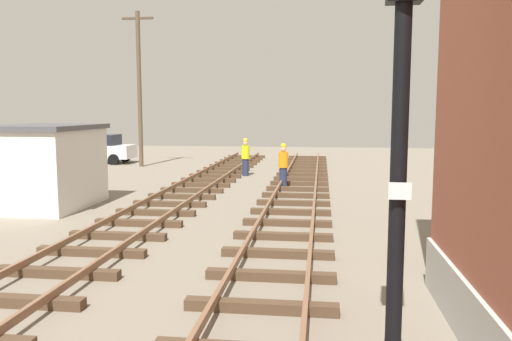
# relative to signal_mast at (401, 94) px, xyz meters

# --- Properties ---
(signal_mast) EXTENTS (0.36, 0.40, 5.44)m
(signal_mast) POSITION_rel_signal_mast_xyz_m (0.00, 0.00, 0.00)
(signal_mast) COLOR black
(signal_mast) RESTS_ON ground
(control_hut) EXTENTS (3.00, 3.80, 2.76)m
(control_hut) POSITION_rel_signal_mast_xyz_m (-9.97, 10.27, -2.03)
(control_hut) COLOR silver
(control_hut) RESTS_ON ground
(parked_car_white) EXTENTS (4.20, 2.04, 1.76)m
(parked_car_white) POSITION_rel_signal_mast_xyz_m (-14.39, 24.21, -2.51)
(parked_car_white) COLOR silver
(parked_car_white) RESTS_ON ground
(utility_pole_far) EXTENTS (1.80, 0.24, 8.74)m
(utility_pole_far) POSITION_rel_signal_mast_xyz_m (-11.15, 22.68, 1.15)
(utility_pole_far) COLOR brown
(utility_pole_far) RESTS_ON ground
(track_worker_foreground) EXTENTS (0.40, 0.40, 1.87)m
(track_worker_foreground) POSITION_rel_signal_mast_xyz_m (-4.55, 19.26, -2.48)
(track_worker_foreground) COLOR #262D4C
(track_worker_foreground) RESTS_ON ground
(track_worker_distant) EXTENTS (0.40, 0.40, 1.87)m
(track_worker_distant) POSITION_rel_signal_mast_xyz_m (-2.41, 15.64, -2.48)
(track_worker_distant) COLOR #262D4C
(track_worker_distant) RESTS_ON ground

